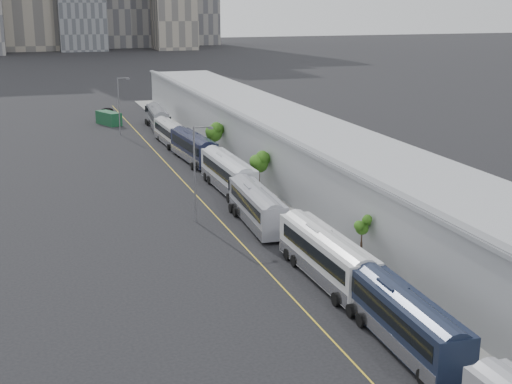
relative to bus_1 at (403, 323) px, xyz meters
name	(u,v)px	position (x,y,z in m)	size (l,w,h in m)	color
sidewalk	(299,199)	(6.58, 34.64, -1.54)	(10.00, 170.00, 0.12)	gray
lane_line	(208,207)	(-3.92, 34.64, -1.59)	(0.12, 160.00, 0.02)	gold
depot	(332,166)	(10.57, 34.64, 1.91)	(12.45, 160.40, 7.20)	gray
bus_1	(403,323)	(0.00, 0.00, 0.00)	(2.99, 13.03, 3.79)	#161E32
bus_2	(326,260)	(-0.11, 11.87, 0.07)	(3.01, 13.58, 3.96)	silver
bus_3	(257,210)	(-0.81, 27.21, -0.03)	(3.19, 12.86, 3.73)	gray
bus_4	(228,176)	(0.15, 40.77, 0.12)	(3.08, 13.95, 4.07)	silver
bus_5	(194,150)	(-0.11, 57.05, 0.05)	(3.65, 13.54, 3.91)	black
bus_6	(170,135)	(-0.70, 70.09, -0.12)	(2.83, 12.04, 3.50)	silver
bus_7	(158,119)	(0.12, 84.74, -0.03)	(3.51, 12.86, 3.71)	slate
tree_1	(362,228)	(3.82, 13.63, 1.82)	(1.12, 1.12, 4.11)	black
tree_2	(259,161)	(3.34, 38.94, 2.07)	(2.07, 2.07, 4.73)	black
tree_3	(214,131)	(3.23, 58.48, 2.21)	(2.30, 2.30, 4.98)	black
street_lamp_near	(196,168)	(-6.18, 30.08, 3.94)	(2.04, 0.22, 9.68)	#59595E
street_lamp_far	(120,102)	(-6.76, 80.68, 3.79)	(2.04, 0.22, 9.38)	#59595E
shipping_container	(109,118)	(-7.49, 91.19, -0.44)	(2.14, 5.78, 2.31)	#133E24
suv	(108,112)	(-6.40, 101.76, -0.90)	(2.32, 5.04, 1.40)	black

